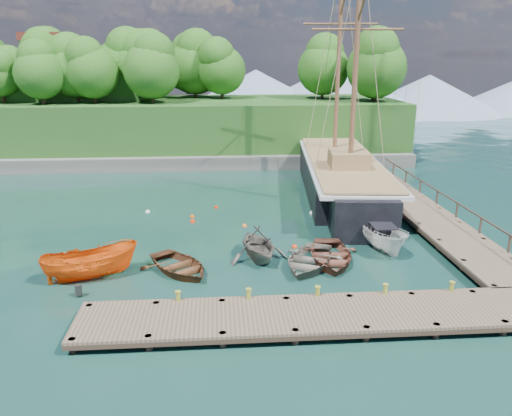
% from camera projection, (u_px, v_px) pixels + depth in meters
% --- Properties ---
extents(ground, '(160.00, 160.00, 0.00)m').
position_uv_depth(ground, '(262.00, 263.00, 26.53)').
color(ground, '#153932').
rests_on(ground, ground).
extents(dock_near, '(20.00, 3.20, 1.10)m').
position_uv_depth(dock_near, '(324.00, 315.00, 20.35)').
color(dock_near, brown).
rests_on(dock_near, ground).
extents(dock_east, '(3.20, 24.00, 1.10)m').
position_uv_depth(dock_east, '(421.00, 211.00, 33.91)').
color(dock_east, brown).
rests_on(dock_east, ground).
extents(bollard_0, '(0.26, 0.26, 0.45)m').
position_uv_depth(bollard_0, '(179.00, 313.00, 21.38)').
color(bollard_0, olive).
rests_on(bollard_0, ground).
extents(bollard_1, '(0.26, 0.26, 0.45)m').
position_uv_depth(bollard_1, '(249.00, 311.00, 21.60)').
color(bollard_1, olive).
rests_on(bollard_1, ground).
extents(bollard_2, '(0.26, 0.26, 0.45)m').
position_uv_depth(bollard_2, '(317.00, 308.00, 21.81)').
color(bollard_2, olive).
rests_on(bollard_2, ground).
extents(bollard_3, '(0.26, 0.26, 0.45)m').
position_uv_depth(bollard_3, '(384.00, 305.00, 22.03)').
color(bollard_3, olive).
rests_on(bollard_3, ground).
extents(bollard_4, '(0.26, 0.26, 0.45)m').
position_uv_depth(bollard_4, '(450.00, 303.00, 22.25)').
color(bollard_4, olive).
rests_on(bollard_4, ground).
extents(rowboat_0, '(4.95, 5.27, 0.89)m').
position_uv_depth(rowboat_0, '(180.00, 272.00, 25.47)').
color(rowboat_0, brown).
rests_on(rowboat_0, ground).
extents(rowboat_1, '(4.13, 4.50, 1.99)m').
position_uv_depth(rowboat_1, '(258.00, 259.00, 27.02)').
color(rowboat_1, '#59544A').
rests_on(rowboat_1, ground).
extents(rowboat_2, '(3.78, 4.97, 0.96)m').
position_uv_depth(rowboat_2, '(330.00, 262.00, 26.68)').
color(rowboat_2, brown).
rests_on(rowboat_2, ground).
extents(rowboat_3, '(4.90, 5.50, 0.94)m').
position_uv_depth(rowboat_3, '(308.00, 266.00, 26.12)').
color(rowboat_3, '#666055').
rests_on(rowboat_3, ground).
extents(motorboat_orange, '(4.98, 3.15, 1.80)m').
position_uv_depth(motorboat_orange, '(92.00, 278.00, 24.73)').
color(motorboat_orange, '#F35F0F').
rests_on(motorboat_orange, ground).
extents(cabin_boat_white, '(2.50, 4.79, 1.76)m').
position_uv_depth(cabin_boat_white, '(381.00, 249.00, 28.43)').
color(cabin_boat_white, white).
rests_on(cabin_boat_white, ground).
extents(schooner, '(7.70, 29.71, 22.16)m').
position_uv_depth(schooner, '(340.00, 177.00, 39.81)').
color(schooner, black).
rests_on(schooner, ground).
extents(mooring_buoy_0, '(0.33, 0.33, 0.33)m').
position_uv_depth(mooring_buoy_0, '(118.00, 246.00, 28.94)').
color(mooring_buoy_0, white).
rests_on(mooring_buoy_0, ground).
extents(mooring_buoy_1, '(0.36, 0.36, 0.36)m').
position_uv_depth(mooring_buoy_1, '(193.00, 222.00, 32.98)').
color(mooring_buoy_1, red).
rests_on(mooring_buoy_1, ground).
extents(mooring_buoy_2, '(0.34, 0.34, 0.34)m').
position_uv_depth(mooring_buoy_2, '(245.00, 227.00, 32.15)').
color(mooring_buoy_2, orange).
rests_on(mooring_buoy_2, ground).
extents(mooring_buoy_3, '(0.36, 0.36, 0.36)m').
position_uv_depth(mooring_buoy_3, '(312.00, 214.00, 34.74)').
color(mooring_buoy_3, silver).
rests_on(mooring_buoy_3, ground).
extents(mooring_buoy_4, '(0.33, 0.33, 0.33)m').
position_uv_depth(mooring_buoy_4, '(192.00, 217.00, 33.99)').
color(mooring_buoy_4, '#D84D03').
rests_on(mooring_buoy_4, ground).
extents(mooring_buoy_5, '(0.29, 0.29, 0.29)m').
position_uv_depth(mooring_buoy_5, '(216.00, 208.00, 36.06)').
color(mooring_buoy_5, red).
rests_on(mooring_buoy_5, ground).
extents(mooring_buoy_6, '(0.35, 0.35, 0.35)m').
position_uv_depth(mooring_buoy_6, '(148.00, 212.00, 35.02)').
color(mooring_buoy_6, white).
rests_on(mooring_buoy_6, ground).
extents(mooring_buoy_7, '(0.34, 0.34, 0.34)m').
position_uv_depth(mooring_buoy_7, '(294.00, 247.00, 28.68)').
color(mooring_buoy_7, red).
rests_on(mooring_buoy_7, ground).
extents(headland, '(51.00, 19.31, 12.90)m').
position_uv_depth(headland, '(118.00, 104.00, 53.84)').
color(headland, '#474744').
rests_on(headland, ground).
extents(distant_ridge, '(117.00, 40.00, 10.00)m').
position_uv_depth(distant_ridge, '(252.00, 90.00, 92.26)').
color(distant_ridge, '#728CA5').
rests_on(distant_ridge, ground).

